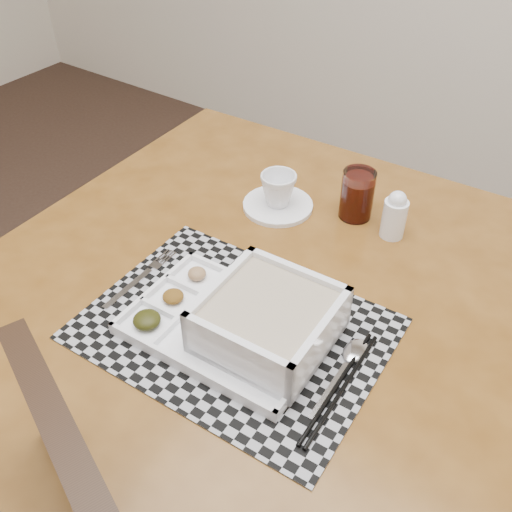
{
  "coord_description": "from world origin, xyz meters",
  "views": [
    {
      "loc": [
        0.82,
        0.08,
        1.5
      ],
      "look_at": [
        0.41,
        0.68,
        0.89
      ],
      "focal_mm": 40.0,
      "sensor_mm": 36.0,
      "label": 1
    }
  ],
  "objects_px": {
    "cup": "(278,189)",
    "creamer_bottle": "(395,215)",
    "dining_table": "(268,319)",
    "juice_glass": "(357,196)",
    "serving_tray": "(257,323)"
  },
  "relations": [
    {
      "from": "dining_table",
      "to": "juice_glass",
      "type": "xyz_separation_m",
      "value": [
        0.02,
        0.29,
        0.13
      ]
    },
    {
      "from": "dining_table",
      "to": "cup",
      "type": "height_order",
      "value": "cup"
    },
    {
      "from": "serving_tray",
      "to": "creamer_bottle",
      "type": "xyz_separation_m",
      "value": [
        0.06,
        0.38,
        0.01
      ]
    },
    {
      "from": "dining_table",
      "to": "creamer_bottle",
      "type": "distance_m",
      "value": 0.32
    },
    {
      "from": "serving_tray",
      "to": "juice_glass",
      "type": "distance_m",
      "value": 0.4
    },
    {
      "from": "dining_table",
      "to": "creamer_bottle",
      "type": "xyz_separation_m",
      "value": [
        0.12,
        0.27,
        0.13
      ]
    },
    {
      "from": "cup",
      "to": "juice_glass",
      "type": "bearing_deg",
      "value": 28.68
    },
    {
      "from": "creamer_bottle",
      "to": "dining_table",
      "type": "bearing_deg",
      "value": -113.17
    },
    {
      "from": "cup",
      "to": "juice_glass",
      "type": "distance_m",
      "value": 0.16
    },
    {
      "from": "serving_tray",
      "to": "cup",
      "type": "bearing_deg",
      "value": 117.97
    },
    {
      "from": "cup",
      "to": "creamer_bottle",
      "type": "distance_m",
      "value": 0.25
    },
    {
      "from": "dining_table",
      "to": "serving_tray",
      "type": "distance_m",
      "value": 0.17
    },
    {
      "from": "dining_table",
      "to": "juice_glass",
      "type": "bearing_deg",
      "value": 85.07
    },
    {
      "from": "juice_glass",
      "to": "creamer_bottle",
      "type": "relative_size",
      "value": 1.03
    },
    {
      "from": "cup",
      "to": "juice_glass",
      "type": "height_order",
      "value": "juice_glass"
    }
  ]
}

